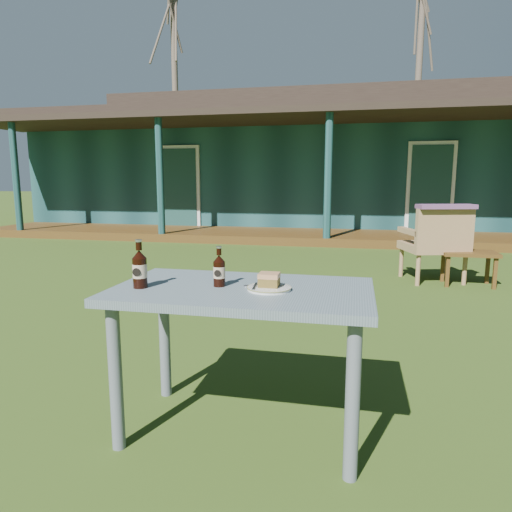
% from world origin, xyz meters
% --- Properties ---
extents(ground, '(80.00, 80.00, 0.00)m').
position_xyz_m(ground, '(0.00, 0.00, 0.00)').
color(ground, '#334916').
extents(pavilion, '(15.80, 8.30, 3.45)m').
position_xyz_m(pavilion, '(-0.00, 9.39, 1.61)').
color(pavilion, '#183D3E').
rests_on(pavilion, ground).
extents(tree_left, '(0.28, 0.28, 10.50)m').
position_xyz_m(tree_left, '(-8.00, 17.50, 5.25)').
color(tree_left, brown).
rests_on(tree_left, ground).
extents(tree_mid, '(0.28, 0.28, 9.50)m').
position_xyz_m(tree_mid, '(3.00, 18.50, 4.75)').
color(tree_mid, brown).
rests_on(tree_mid, ground).
extents(cafe_table, '(1.20, 0.70, 0.72)m').
position_xyz_m(cafe_table, '(0.00, -1.60, 0.62)').
color(cafe_table, slate).
rests_on(cafe_table, ground).
extents(plate, '(0.20, 0.20, 0.01)m').
position_xyz_m(plate, '(0.13, -1.62, 0.73)').
color(plate, silver).
rests_on(plate, cafe_table).
extents(cake_slice, '(0.09, 0.09, 0.06)m').
position_xyz_m(cake_slice, '(0.13, -1.61, 0.77)').
color(cake_slice, brown).
rests_on(cake_slice, plate).
extents(fork, '(0.03, 0.14, 0.00)m').
position_xyz_m(fork, '(0.07, -1.63, 0.74)').
color(fork, silver).
rests_on(fork, plate).
extents(cola_bottle_near, '(0.06, 0.06, 0.19)m').
position_xyz_m(cola_bottle_near, '(-0.11, -1.60, 0.80)').
color(cola_bottle_near, black).
rests_on(cola_bottle_near, cafe_table).
extents(cola_bottle_far, '(0.07, 0.07, 0.23)m').
position_xyz_m(cola_bottle_far, '(-0.46, -1.71, 0.81)').
color(cola_bottle_far, black).
rests_on(cola_bottle_far, cafe_table).
extents(bottle_cap, '(0.03, 0.03, 0.01)m').
position_xyz_m(bottle_cap, '(0.02, -1.59, 0.72)').
color(bottle_cap, silver).
rests_on(bottle_cap, cafe_table).
extents(armchair_left, '(0.81, 0.78, 0.89)m').
position_xyz_m(armchair_left, '(1.46, 2.09, 0.50)').
color(armchair_left, '#99744C').
rests_on(armchair_left, ground).
extents(floral_throw, '(0.68, 0.37, 0.05)m').
position_xyz_m(floral_throw, '(1.51, 1.92, 0.92)').
color(floral_throw, '#693F68').
rests_on(floral_throw, armchair_left).
extents(side_table, '(0.60, 0.40, 0.40)m').
position_xyz_m(side_table, '(1.81, 2.00, 0.34)').
color(side_table, '#4A3011').
rests_on(side_table, ground).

